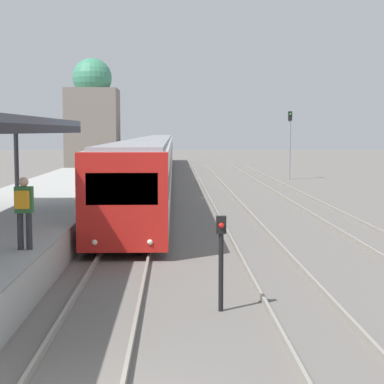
{
  "coord_description": "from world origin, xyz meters",
  "views": [
    {
      "loc": [
        1.45,
        -7.58,
        3.67
      ],
      "look_at": [
        2.04,
        13.18,
        1.69
      ],
      "focal_mm": 60.0,
      "sensor_mm": 36.0,
      "label": 1
    }
  ],
  "objects": [
    {
      "name": "distant_domed_building",
      "position": [
        -6.82,
        58.48,
        5.14
      ],
      "size": [
        5.18,
        5.18,
        11.04
      ],
      "color": "slate",
      "rests_on": "ground_plane"
    },
    {
      "name": "person_on_platform",
      "position": [
        -1.97,
        6.99,
        1.95
      ],
      "size": [
        0.4,
        0.4,
        1.66
      ],
      "color": "#2D2D33",
      "rests_on": "station_platform"
    },
    {
      "name": "train_near",
      "position": [
        0.0,
        41.53,
        1.77
      ],
      "size": [
        2.59,
        62.63,
        3.2
      ],
      "color": "red",
      "rests_on": "ground_plane"
    },
    {
      "name": "signal_post_near",
      "position": [
        2.4,
        5.22,
        1.21
      ],
      "size": [
        0.2,
        0.21,
        1.96
      ],
      "color": "black",
      "rests_on": "ground_plane"
    },
    {
      "name": "signal_mast_far",
      "position": [
        10.22,
        40.77,
        3.23
      ],
      "size": [
        0.28,
        0.29,
        5.15
      ],
      "color": "gray",
      "rests_on": "ground_plane"
    }
  ]
}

